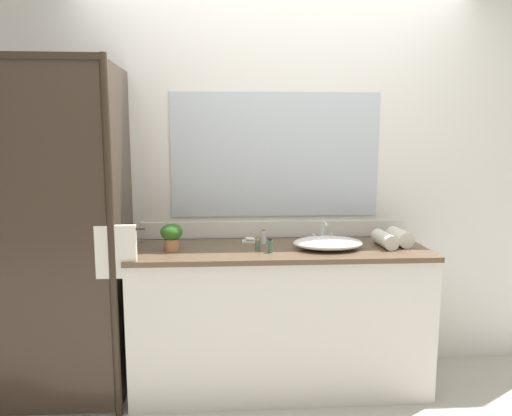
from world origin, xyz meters
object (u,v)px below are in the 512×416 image
Objects in this scene: potted_plant at (172,235)px; faucet at (323,235)px; rolled_towel_near_edge at (400,237)px; sink_basin at (328,243)px; rolled_towel_middle at (385,240)px; amenity_bottle_body_wash at (264,237)px; soap_dish at (250,240)px; amenity_bottle_lotion at (270,246)px; amenity_bottle_conditioner at (258,245)px.

faucet is at bearing 9.33° from potted_plant.
faucet is at bearing 169.08° from rolled_towel_near_edge.
rolled_towel_near_edge is (0.47, 0.07, 0.02)m from sink_basin.
rolled_towel_near_edge reaches higher than rolled_towel_middle.
sink_basin is 4.55× the size of amenity_bottle_body_wash.
amenity_bottle_body_wash is at bearing 157.33° from sink_basin.
potted_plant is 0.68× the size of rolled_towel_middle.
soap_dish is at bearing 22.10° from potted_plant.
amenity_bottle_lotion is (-0.36, -0.08, 0.01)m from sink_basin.
soap_dish is at bearing 168.05° from rolled_towel_middle.
sink_basin is 0.95m from potted_plant.
sink_basin is 2.51× the size of faucet.
sink_basin is 0.37m from amenity_bottle_lotion.
rolled_towel_near_edge is (0.85, -0.09, 0.01)m from amenity_bottle_body_wash.
soap_dish is at bearing 99.57° from amenity_bottle_conditioner.
rolled_towel_near_edge is (0.94, -0.13, 0.04)m from soap_dish.
amenity_bottle_conditioner reaches higher than sink_basin.
potted_plant is 1.42m from rolled_towel_near_edge.
amenity_bottle_body_wash is at bearing 169.72° from rolled_towel_middle.
rolled_towel_near_edge is at bearing -7.87° from soap_dish.
faucet reaches higher than sink_basin.
amenity_bottle_lotion is 0.09m from amenity_bottle_conditioner.
amenity_bottle_lotion reaches higher than sink_basin.
amenity_bottle_conditioner is at bearing -174.37° from rolled_towel_near_edge.
amenity_bottle_lotion is 1.19× the size of amenity_bottle_conditioner.
potted_plant reaches higher than rolled_towel_near_edge.
sink_basin is 1.78× the size of rolled_towel_middle.
rolled_towel_middle reaches higher than soap_dish.
sink_basin is at bearing -171.56° from rolled_towel_near_edge.
amenity_bottle_lotion is at bearing -69.07° from soap_dish.
faucet is (0.00, 0.16, 0.02)m from sink_basin.
sink_basin is 0.36m from rolled_towel_middle.
amenity_bottle_body_wash is at bearing 94.91° from amenity_bottle_lotion.
faucet is 0.96m from potted_plant.
potted_plant is at bearing -177.41° from rolled_towel_near_edge.
soap_dish is at bearing 175.26° from faucet.
amenity_bottle_lotion is at bearing -40.76° from amenity_bottle_conditioner.
sink_basin is 0.43m from amenity_bottle_conditioner.
rolled_towel_middle is (0.79, 0.04, 0.01)m from amenity_bottle_conditioner.
amenity_bottle_body_wash is (-0.38, -0.00, -0.01)m from faucet.
amenity_bottle_conditioner is (-0.43, -0.02, -0.00)m from sink_basin.
amenity_bottle_conditioner is (0.51, -0.02, -0.06)m from potted_plant.
rolled_towel_near_edge reaches higher than amenity_bottle_body_wash.
soap_dish is 0.10m from amenity_bottle_body_wash.
amenity_bottle_body_wash is at bearing 15.19° from potted_plant.
rolled_towel_near_edge is 0.12m from rolled_towel_middle.
potted_plant reaches higher than amenity_bottle_lotion.
amenity_bottle_conditioner is 0.76× the size of amenity_bottle_body_wash.
rolled_towel_middle is (1.31, 0.02, -0.05)m from potted_plant.
rolled_towel_near_edge reaches higher than amenity_bottle_lotion.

